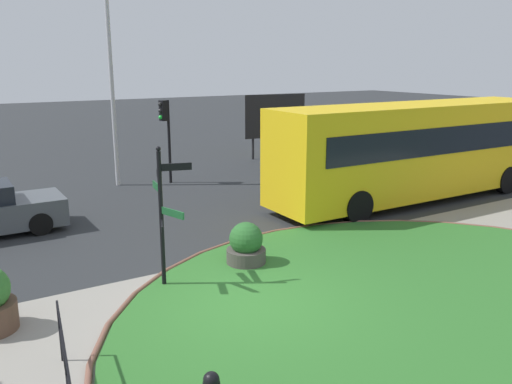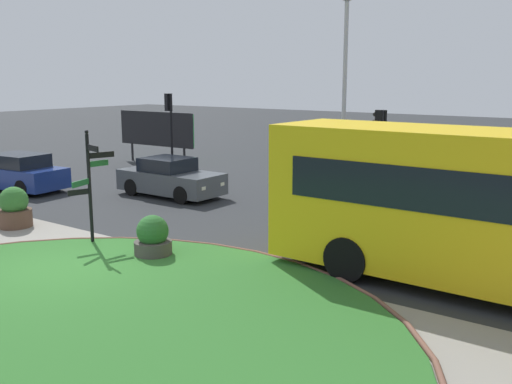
% 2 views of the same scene
% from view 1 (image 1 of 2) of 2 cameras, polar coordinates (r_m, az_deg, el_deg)
% --- Properties ---
extents(ground, '(120.00, 120.00, 0.00)m').
position_cam_1_polar(ground, '(10.65, -0.30, -12.25)').
color(ground, '#282B2D').
extents(sidewalk_paving, '(32.00, 8.52, 0.02)m').
position_cam_1_polar(sidewalk_paving, '(9.37, 5.40, -16.14)').
color(sidewalk_paving, gray).
rests_on(sidewalk_paving, ground).
extents(grass_island, '(13.19, 13.19, 0.10)m').
position_cam_1_polar(grass_island, '(10.40, 23.36, -13.86)').
color(grass_island, '#2D6B28').
rests_on(grass_island, ground).
extents(grass_kerb_ring, '(13.50, 13.50, 0.11)m').
position_cam_1_polar(grass_kerb_ring, '(10.39, 23.36, -13.84)').
color(grass_kerb_ring, brown).
rests_on(grass_kerb_ring, ground).
extents(signpost_directional, '(0.85, 1.37, 3.05)m').
position_cam_1_polar(signpost_directional, '(11.03, -10.01, -1.78)').
color(signpost_directional, black).
rests_on(signpost_directional, ground).
extents(bus_yellow, '(11.20, 2.56, 3.32)m').
position_cam_1_polar(bus_yellow, '(19.02, 17.00, 4.46)').
color(bus_yellow, yellow).
rests_on(bus_yellow, ground).
extents(traffic_light_near, '(0.48, 0.31, 3.26)m').
position_cam_1_polar(traffic_light_near, '(20.91, -9.76, 7.39)').
color(traffic_light_near, black).
rests_on(traffic_light_near, ground).
extents(lamppost_tall, '(0.32, 0.32, 7.30)m').
position_cam_1_polar(lamppost_tall, '(20.87, -15.33, 11.32)').
color(lamppost_tall, '#B7B7BC').
rests_on(lamppost_tall, ground).
extents(billboard_right, '(3.25, 0.52, 3.15)m').
position_cam_1_polar(billboard_right, '(26.46, 2.05, 8.08)').
color(billboard_right, black).
rests_on(billboard_right, ground).
extents(planter_kerbside, '(0.93, 0.93, 1.08)m').
position_cam_1_polar(planter_kerbside, '(12.41, -1.08, -5.95)').
color(planter_kerbside, '#47423D').
rests_on(planter_kerbside, ground).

